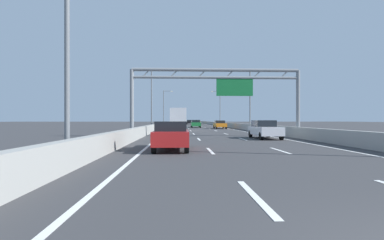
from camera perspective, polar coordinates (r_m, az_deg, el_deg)
name	(u,v)px	position (r m, az deg, el deg)	size (l,w,h in m)	color
ground_plane	(189,124)	(102.66, -0.52, -0.81)	(260.00, 260.00, 0.00)	#38383A
lane_dash_left_0	(255,197)	(6.49, 12.01, -14.16)	(0.16, 3.00, 0.01)	white
lane_dash_left_1	(210,151)	(15.26, 3.52, -5.92)	(0.16, 3.00, 0.01)	white
lane_dash_left_2	(199,139)	(24.20, 1.32, -3.70)	(0.16, 3.00, 0.01)	white
lane_dash_left_3	(194,134)	(33.17, 0.31, -2.67)	(0.16, 3.00, 0.01)	white
lane_dash_left_4	(191,131)	(42.15, -0.27, -2.09)	(0.16, 3.00, 0.01)	white
lane_dash_left_5	(189,129)	(51.14, -0.64, -1.70)	(0.16, 3.00, 0.01)	white
lane_dash_left_6	(187,127)	(60.14, -0.90, -1.44)	(0.16, 3.00, 0.01)	white
lane_dash_left_7	(186,126)	(69.13, -1.10, -1.24)	(0.16, 3.00, 0.01)	white
lane_dash_left_8	(186,126)	(78.13, -1.25, -1.09)	(0.16, 3.00, 0.01)	white
lane_dash_left_9	(185,125)	(87.12, -1.36, -0.96)	(0.16, 3.00, 0.01)	white
lane_dash_left_10	(184,124)	(96.12, -1.46, -0.87)	(0.16, 3.00, 0.01)	white
lane_dash_left_11	(184,124)	(105.12, -1.54, -0.78)	(0.16, 3.00, 0.01)	white
lane_dash_left_12	(184,124)	(114.12, -1.61, -0.72)	(0.16, 3.00, 0.01)	white
lane_dash_left_13	(183,123)	(123.11, -1.67, -0.66)	(0.16, 3.00, 0.01)	white
lane_dash_left_14	(183,123)	(132.11, -1.72, -0.61)	(0.16, 3.00, 0.01)	white
lane_dash_left_15	(183,123)	(141.11, -1.76, -0.56)	(0.16, 3.00, 0.01)	white
lane_dash_left_16	(183,123)	(150.11, -1.80, -0.52)	(0.16, 3.00, 0.01)	white
lane_dash_left_17	(183,123)	(159.11, -1.83, -0.49)	(0.16, 3.00, 0.01)	white
lane_dash_right_1	(280,151)	(16.03, 16.49, -5.63)	(0.16, 3.00, 0.01)	white
lane_dash_right_2	(243,139)	(24.69, 9.70, -3.62)	(0.16, 3.00, 0.01)	white
lane_dash_right_3	(226,134)	(33.53, 6.48, -2.64)	(0.16, 3.00, 0.01)	white
lane_dash_right_4	(216,131)	(42.44, 4.60, -2.07)	(0.16, 3.00, 0.01)	white
lane_dash_right_5	(210,129)	(51.38, 3.38, -1.70)	(0.16, 3.00, 0.01)	white
lane_dash_right_6	(205,127)	(60.34, 2.52, -1.43)	(0.16, 3.00, 0.01)	white
lane_dash_right_7	(202,126)	(69.30, 1.88, -1.23)	(0.16, 3.00, 0.01)	white
lane_dash_right_8	(199,126)	(78.28, 1.39, -1.08)	(0.16, 3.00, 0.01)	white
lane_dash_right_9	(197,125)	(87.26, 1.00, -0.96)	(0.16, 3.00, 0.01)	white
lane_dash_right_10	(196,124)	(96.25, 0.68, -0.87)	(0.16, 3.00, 0.01)	white
lane_dash_right_11	(194,124)	(105.23, 0.42, -0.78)	(0.16, 3.00, 0.01)	white
lane_dash_right_12	(193,124)	(114.22, 0.20, -0.72)	(0.16, 3.00, 0.01)	white
lane_dash_right_13	(192,123)	(123.21, 0.01, -0.66)	(0.16, 3.00, 0.01)	white
lane_dash_right_14	(191,123)	(132.20, -0.16, -0.61)	(0.16, 3.00, 0.01)	white
lane_dash_right_15	(190,123)	(141.20, -0.30, -0.56)	(0.16, 3.00, 0.01)	white
lane_dash_right_16	(190,123)	(150.19, -0.42, -0.52)	(0.16, 3.00, 0.01)	white
lane_dash_right_17	(189,123)	(159.19, -0.53, -0.49)	(0.16, 3.00, 0.01)	white
edge_line_left	(173,125)	(90.63, -3.59, -0.92)	(0.16, 176.00, 0.01)	white
edge_line_right	(208,125)	(91.02, 3.04, -0.92)	(0.16, 176.00, 0.01)	white
barrier_left	(170,123)	(112.65, -4.19, -0.49)	(0.45, 220.00, 0.95)	#9E9E99
barrier_right	(207,123)	(113.07, 2.81, -0.49)	(0.45, 220.00, 0.95)	#9E9E99
sign_gantry	(218,85)	(27.84, 5.08, 6.73)	(15.84, 0.36, 6.36)	gray
streetlamp_left_near	(73,21)	(12.91, -21.82, 17.17)	(2.58, 0.28, 9.50)	slate
streetlamp_left_mid	(153,95)	(46.57, -7.46, 4.76)	(2.58, 0.28, 9.50)	slate
streetlamp_right_mid	(249,95)	(47.63, 10.79, 4.65)	(2.58, 0.28, 9.50)	slate
streetlamp_left_far	(164,106)	(81.02, -5.30, 2.77)	(2.58, 0.28, 9.50)	slate
streetlamp_right_far	(219,106)	(81.64, 5.24, 2.75)	(2.58, 0.28, 9.50)	slate
silver_car	(178,123)	(73.14, -2.68, -0.56)	(1.85, 4.65, 1.54)	#A8ADB2
orange_car	(220,124)	(53.20, 5.36, -0.84)	(1.89, 4.61, 1.44)	orange
yellow_car	(198,122)	(116.03, 1.13, -0.35)	(1.73, 4.27, 1.42)	yellow
black_car	(189,122)	(100.42, -0.54, -0.39)	(1.75, 4.43, 1.48)	black
green_car	(196,124)	(59.60, 0.71, -0.70)	(1.86, 4.54, 1.53)	#1E7A38
red_car	(171,135)	(15.83, -4.00, -2.88)	(1.76, 4.69, 1.51)	red
white_car	(265,129)	(25.74, 13.74, -1.73)	(1.82, 4.60, 1.54)	silver
box_truck	(178,119)	(45.40, -2.65, 0.27)	(2.31, 8.91, 3.24)	#194799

